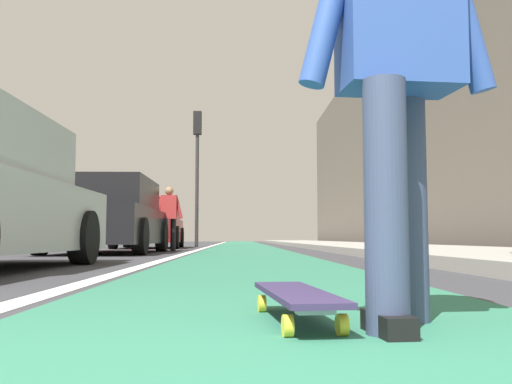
{
  "coord_description": "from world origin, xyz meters",
  "views": [
    {
      "loc": [
        -0.55,
        0.15,
        0.31
      ],
      "look_at": [
        10.47,
        -0.18,
        1.2
      ],
      "focal_mm": 39.91,
      "sensor_mm": 36.0,
      "label": 1
    }
  ],
  "objects_px": {
    "skater_person": "(397,58)",
    "pedestrian_distant": "(169,214)",
    "parked_car_far": "(149,225)",
    "traffic_light": "(197,154)",
    "skateboard": "(296,296)",
    "parked_car_mid": "(108,217)"
  },
  "relations": [
    {
      "from": "traffic_light",
      "to": "parked_car_mid",
      "type": "bearing_deg",
      "value": 171.29
    },
    {
      "from": "parked_car_mid",
      "to": "parked_car_far",
      "type": "bearing_deg",
      "value": 0.8
    },
    {
      "from": "skater_person",
      "to": "pedestrian_distant",
      "type": "xyz_separation_m",
      "value": [
        11.43,
        2.19,
        -0.08
      ]
    },
    {
      "from": "parked_car_far",
      "to": "skater_person",
      "type": "bearing_deg",
      "value": -168.04
    },
    {
      "from": "parked_car_far",
      "to": "parked_car_mid",
      "type": "bearing_deg",
      "value": -179.2
    },
    {
      "from": "skater_person",
      "to": "parked_car_far",
      "type": "bearing_deg",
      "value": 11.96
    },
    {
      "from": "parked_car_far",
      "to": "pedestrian_distant",
      "type": "bearing_deg",
      "value": -165.0
    },
    {
      "from": "skater_person",
      "to": "parked_car_far",
      "type": "height_order",
      "value": "skater_person"
    },
    {
      "from": "parked_car_far",
      "to": "traffic_light",
      "type": "bearing_deg",
      "value": -32.38
    },
    {
      "from": "skater_person",
      "to": "parked_car_mid",
      "type": "height_order",
      "value": "skater_person"
    },
    {
      "from": "pedestrian_distant",
      "to": "parked_car_far",
      "type": "bearing_deg",
      "value": 15.0
    },
    {
      "from": "skater_person",
      "to": "parked_car_mid",
      "type": "bearing_deg",
      "value": 18.34
    },
    {
      "from": "skateboard",
      "to": "parked_car_mid",
      "type": "relative_size",
      "value": 0.19
    },
    {
      "from": "skater_person",
      "to": "traffic_light",
      "type": "bearing_deg",
      "value": 6.49
    },
    {
      "from": "skateboard",
      "to": "pedestrian_distant",
      "type": "distance_m",
      "value": 11.45
    },
    {
      "from": "skateboard",
      "to": "pedestrian_distant",
      "type": "xyz_separation_m",
      "value": [
        11.28,
        1.85,
        0.77
      ]
    },
    {
      "from": "parked_car_far",
      "to": "pedestrian_distant",
      "type": "relative_size",
      "value": 2.87
    },
    {
      "from": "skater_person",
      "to": "pedestrian_distant",
      "type": "relative_size",
      "value": 1.09
    },
    {
      "from": "skateboard",
      "to": "skater_person",
      "type": "bearing_deg",
      "value": -113.41
    },
    {
      "from": "skater_person",
      "to": "traffic_light",
      "type": "distance_m",
      "value": 17.79
    },
    {
      "from": "parked_car_mid",
      "to": "pedestrian_distant",
      "type": "relative_size",
      "value": 3.02
    },
    {
      "from": "skater_person",
      "to": "parked_car_far",
      "type": "distance_m",
      "value": 15.85
    }
  ]
}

